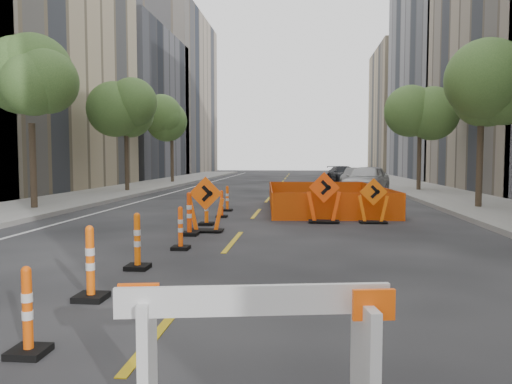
# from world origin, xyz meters

# --- Properties ---
(ground_plane) EXTENTS (140.00, 140.00, 0.00)m
(ground_plane) POSITION_xyz_m (0.00, 0.00, 0.00)
(ground_plane) COLOR black
(sidewalk_left) EXTENTS (4.00, 90.00, 0.15)m
(sidewalk_left) POSITION_xyz_m (-9.00, 12.00, 0.07)
(sidewalk_left) COLOR gray
(sidewalk_left) RESTS_ON ground
(sidewalk_right) EXTENTS (4.00, 90.00, 0.15)m
(sidewalk_right) POSITION_xyz_m (9.00, 12.00, 0.07)
(sidewalk_right) COLOR gray
(sidewalk_right) RESTS_ON ground
(bld_left_d) EXTENTS (12.00, 16.00, 14.00)m
(bld_left_d) POSITION_xyz_m (-17.00, 39.20, 7.00)
(bld_left_d) COLOR #4C4C51
(bld_left_d) RESTS_ON ground
(bld_left_e) EXTENTS (12.00, 20.00, 20.00)m
(bld_left_e) POSITION_xyz_m (-17.00, 55.60, 10.00)
(bld_left_e) COLOR gray
(bld_left_e) RESTS_ON ground
(bld_right_d) EXTENTS (12.00, 18.00, 20.00)m
(bld_right_d) POSITION_xyz_m (17.00, 40.20, 10.00)
(bld_right_d) COLOR gray
(bld_right_d) RESTS_ON ground
(bld_right_e) EXTENTS (12.00, 14.00, 16.00)m
(bld_right_e) POSITION_xyz_m (17.00, 58.60, 8.00)
(bld_right_e) COLOR tan
(bld_right_e) RESTS_ON ground
(tree_l_b) EXTENTS (2.80, 2.80, 5.95)m
(tree_l_b) POSITION_xyz_m (-8.40, 10.00, 4.53)
(tree_l_b) COLOR #382B1E
(tree_l_b) RESTS_ON ground
(tree_l_c) EXTENTS (2.80, 2.80, 5.95)m
(tree_l_c) POSITION_xyz_m (-8.40, 20.00, 4.53)
(tree_l_c) COLOR #382B1E
(tree_l_c) RESTS_ON ground
(tree_l_d) EXTENTS (2.80, 2.80, 5.95)m
(tree_l_d) POSITION_xyz_m (-8.40, 30.00, 4.53)
(tree_l_d) COLOR #382B1E
(tree_l_d) RESTS_ON ground
(tree_r_b) EXTENTS (2.80, 2.80, 5.95)m
(tree_r_b) POSITION_xyz_m (8.40, 12.00, 4.53)
(tree_r_b) COLOR #382B1E
(tree_r_b) RESTS_ON ground
(tree_r_c) EXTENTS (2.80, 2.80, 5.95)m
(tree_r_c) POSITION_xyz_m (8.40, 22.00, 4.53)
(tree_r_c) COLOR #382B1E
(tree_r_c) RESTS_ON ground
(channelizer_1) EXTENTS (0.37, 0.37, 0.93)m
(channelizer_1) POSITION_xyz_m (-1.14, -3.05, 0.47)
(channelizer_1) COLOR #E34F09
(channelizer_1) RESTS_ON ground
(channelizer_2) EXTENTS (0.42, 0.42, 1.07)m
(channelizer_2) POSITION_xyz_m (-1.34, -1.07, 0.54)
(channelizer_2) COLOR #FC5E0A
(channelizer_2) RESTS_ON ground
(channelizer_3) EXTENTS (0.41, 0.41, 1.03)m
(channelizer_3) POSITION_xyz_m (-1.32, 0.90, 0.52)
(channelizer_3) COLOR orange
(channelizer_3) RESTS_ON ground
(channelizer_4) EXTENTS (0.38, 0.38, 0.96)m
(channelizer_4) POSITION_xyz_m (-1.01, 2.88, 0.48)
(channelizer_4) COLOR #FF520A
(channelizer_4) RESTS_ON ground
(channelizer_5) EXTENTS (0.45, 0.45, 1.13)m
(channelizer_5) POSITION_xyz_m (-1.27, 4.85, 0.57)
(channelizer_5) COLOR #E03F09
(channelizer_5) RESTS_ON ground
(channelizer_6) EXTENTS (0.42, 0.42, 1.07)m
(channelizer_6) POSITION_xyz_m (-1.21, 6.83, 0.53)
(channelizer_6) COLOR #FF610A
(channelizer_6) RESTS_ON ground
(channelizer_7) EXTENTS (0.36, 0.36, 0.92)m
(channelizer_7) POSITION_xyz_m (-1.07, 8.80, 0.46)
(channelizer_7) COLOR #FF490A
(channelizer_7) RESTS_ON ground
(channelizer_8) EXTENTS (0.38, 0.38, 0.96)m
(channelizer_8) POSITION_xyz_m (-1.18, 10.78, 0.48)
(channelizer_8) COLOR #E75109
(channelizer_8) RESTS_ON ground
(chevron_sign_left) EXTENTS (1.04, 0.66, 1.51)m
(chevron_sign_left) POSITION_xyz_m (-0.95, 5.46, 0.76)
(chevron_sign_left) COLOR #F5570A
(chevron_sign_left) RESTS_ON ground
(chevron_sign_center) EXTENTS (1.17, 0.85, 1.58)m
(chevron_sign_center) POSITION_xyz_m (2.32, 7.68, 0.79)
(chevron_sign_center) COLOR #F3440A
(chevron_sign_center) RESTS_ON ground
(chevron_sign_right) EXTENTS (0.95, 0.58, 1.40)m
(chevron_sign_right) POSITION_xyz_m (3.83, 7.71, 0.70)
(chevron_sign_right) COLOR #E85D09
(chevron_sign_right) RESTS_ON ground
(safety_fence) EXTENTS (4.74, 7.48, 0.90)m
(safety_fence) POSITION_xyz_m (2.53, 11.79, 0.45)
(safety_fence) COLOR #F2550C
(safety_fence) RESTS_ON ground
(barricade_board) EXTENTS (2.18, 0.97, 1.06)m
(barricade_board) POSITION_xyz_m (1.30, -4.09, 0.53)
(barricade_board) COLOR white
(barricade_board) RESTS_ON ground
(parked_car_near) EXTENTS (3.43, 5.14, 1.62)m
(parked_car_near) POSITION_xyz_m (5.12, 19.79, 0.81)
(parked_car_near) COLOR silver
(parked_car_near) RESTS_ON ground
(parked_car_mid) EXTENTS (2.53, 4.27, 1.33)m
(parked_car_mid) POSITION_xyz_m (5.29, 26.51, 0.67)
(parked_car_mid) COLOR gray
(parked_car_mid) RESTS_ON ground
(parked_car_far) EXTENTS (2.74, 4.87, 1.33)m
(parked_car_far) POSITION_xyz_m (4.93, 33.11, 0.67)
(parked_car_far) COLOR black
(parked_car_far) RESTS_ON ground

